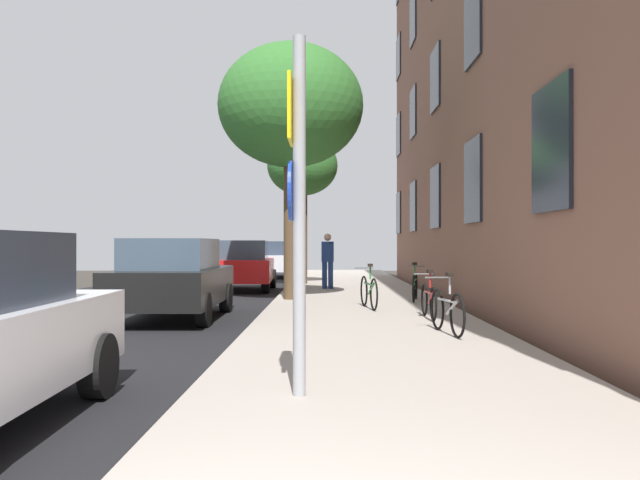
{
  "coord_description": "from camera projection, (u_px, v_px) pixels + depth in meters",
  "views": [
    {
      "loc": [
        0.36,
        -2.34,
        1.53
      ],
      "look_at": [
        0.19,
        12.51,
        1.61
      ],
      "focal_mm": 38.13,
      "sensor_mm": 36.0,
      "label": 1
    }
  ],
  "objects": [
    {
      "name": "sidewalk",
      "position": [
        357.0,
        301.0,
        17.32
      ],
      "size": [
        4.2,
        38.0,
        0.12
      ],
      "primitive_type": "cube",
      "color": "#9E9389",
      "rests_on": "ground"
    },
    {
      "name": "ground_plane",
      "position": [
        220.0,
        303.0,
        17.36
      ],
      "size": [
        41.8,
        41.8,
        0.0
      ],
      "primitive_type": "plane",
      "color": "#332D28"
    },
    {
      "name": "bicycle_1",
      "position": [
        429.0,
        299.0,
        12.78
      ],
      "size": [
        0.42,
        1.64,
        0.92
      ],
      "color": "black",
      "rests_on": "sidewalk"
    },
    {
      "name": "bicycle_3",
      "position": [
        415.0,
        286.0,
        16.73
      ],
      "size": [
        0.49,
        1.71,
        0.95
      ],
      "color": "black",
      "rests_on": "sidewalk"
    },
    {
      "name": "building_facade",
      "position": [
        462.0,
        13.0,
        16.83
      ],
      "size": [
        0.56,
        27.0,
        14.49
      ],
      "color": "brown",
      "rests_on": "ground"
    },
    {
      "name": "pedestrian_0",
      "position": [
        328.0,
        257.0,
        21.25
      ],
      "size": [
        0.41,
        0.41,
        1.73
      ],
      "color": "navy",
      "rests_on": "sidewalk"
    },
    {
      "name": "car_3",
      "position": [
        274.0,
        259.0,
        30.3
      ],
      "size": [
        1.96,
        4.08,
        1.62
      ],
      "color": "silver",
      "rests_on": "road_asphalt"
    },
    {
      "name": "tree_far",
      "position": [
        302.0,
        168.0,
        23.96
      ],
      "size": [
        2.49,
        2.49,
        5.23
      ],
      "color": "brown",
      "rests_on": "sidewalk"
    },
    {
      "name": "traffic_light",
      "position": [
        301.0,
        207.0,
        24.06
      ],
      "size": [
        0.43,
        0.24,
        3.98
      ],
      "color": "black",
      "rests_on": "sidewalk"
    },
    {
      "name": "road_asphalt",
      "position": [
        138.0,
        303.0,
        17.38
      ],
      "size": [
        7.0,
        38.0,
        0.01
      ],
      "primitive_type": "cube",
      "color": "black",
      "rests_on": "ground"
    },
    {
      "name": "sign_post",
      "position": [
        297.0,
        195.0,
        6.31
      ],
      "size": [
        0.16,
        0.6,
        3.35
      ],
      "color": "gray",
      "rests_on": "sidewalk"
    },
    {
      "name": "tree_near",
      "position": [
        291.0,
        107.0,
        17.24
      ],
      "size": [
        3.69,
        3.69,
        6.49
      ],
      "color": "#4C3823",
      "rests_on": "sidewalk"
    },
    {
      "name": "bicycle_0",
      "position": [
        447.0,
        310.0,
        10.6
      ],
      "size": [
        0.42,
        1.68,
        0.96
      ],
      "color": "black",
      "rests_on": "sidewalk"
    },
    {
      "name": "car_2",
      "position": [
        244.0,
        265.0,
        21.97
      ],
      "size": [
        1.96,
        4.08,
        1.62
      ],
      "color": "red",
      "rests_on": "road_asphalt"
    },
    {
      "name": "car_1",
      "position": [
        173.0,
        278.0,
        13.64
      ],
      "size": [
        1.92,
        4.25,
        1.62
      ],
      "color": "black",
      "rests_on": "road_asphalt"
    },
    {
      "name": "bicycle_2",
      "position": [
        369.0,
        291.0,
        14.75
      ],
      "size": [
        0.43,
        1.74,
        0.98
      ],
      "color": "black",
      "rests_on": "sidewalk"
    }
  ]
}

